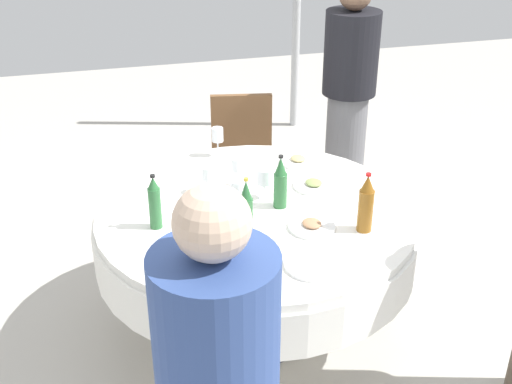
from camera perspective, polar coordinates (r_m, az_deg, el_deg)
The scene contains 19 objects.
ground_plane at distance 3.54m, azimuth -0.00°, elevation -12.00°, with size 10.00×10.00×0.00m, color #B7B2A8.
dining_table at distance 3.20m, azimuth -0.00°, elevation -3.74°, with size 1.56×1.56×0.74m.
bottle_amber_left at distance 2.93m, azimuth 9.59°, elevation -1.07°, with size 0.07×0.07×0.29m.
bottle_green_far at distance 2.82m, azimuth -0.86°, elevation -1.72°, with size 0.06×0.06×0.30m.
bottle_green_west at distance 3.09m, azimuth 2.15°, elevation 0.76°, with size 0.07×0.07×0.27m.
bottle_green_mid at distance 2.95m, azimuth -8.85°, elevation -0.97°, with size 0.06×0.06×0.26m.
wine_glass_mid at distance 3.24m, azimuth -4.26°, elevation 1.52°, with size 0.06×0.06×0.14m.
wine_glass_outer at distance 3.63m, azimuth -3.39°, elevation 4.94°, with size 0.06×0.06×0.17m.
wine_glass_right at distance 3.29m, azimuth -1.67°, elevation 2.25°, with size 0.06×0.06×0.15m.
wine_glass_inner at distance 3.07m, azimuth -1.59°, elevation 0.33°, with size 0.07×0.07×0.15m.
wine_glass_north at distance 3.17m, azimuth 0.73°, elevation 1.24°, with size 0.07×0.07×0.16m.
plate_north at distance 3.33m, azimuth 5.06°, elevation 0.61°, with size 0.21×0.21×0.04m.
plate_near at distance 2.71m, azimuth 5.07°, elevation -6.32°, with size 0.25×0.25×0.02m.
plate_rear at distance 3.59m, azimuth 3.69°, elevation 2.75°, with size 0.20×0.20×0.04m.
plate_south at distance 2.97m, azimuth 4.90°, elevation -2.98°, with size 0.22×0.22×0.04m.
knife_far at distance 3.48m, azimuth -3.99°, elevation 1.72°, with size 0.18×0.02×0.01m, color silver.
fork_west at distance 2.76m, azimuth -1.00°, elevation -5.70°, with size 0.18×0.02×0.01m, color silver.
person_west at distance 4.24m, azimuth 8.06°, elevation 7.88°, with size 0.34×0.34×1.62m.
chair_right at distance 4.46m, azimuth -1.33°, elevation 4.65°, with size 0.47×0.47×0.87m.
Camera 1 is at (-2.64, 0.71, 2.26)m, focal length 45.73 mm.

